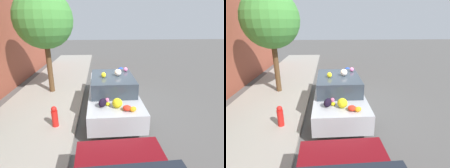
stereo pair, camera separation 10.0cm
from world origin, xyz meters
TOP-DOWN VIEW (x-y plane):
  - ground_plane at (0.00, 0.00)m, footprint 60.00×60.00m
  - sidewalk_curb at (0.00, 2.70)m, footprint 24.00×3.20m
  - street_tree at (1.86, 2.65)m, footprint 2.51×2.51m
  - fire_hydrant at (-1.28, 1.77)m, footprint 0.20×0.20m
  - art_car at (-0.04, -0.16)m, footprint 4.51×1.81m

SIDE VIEW (x-z plane):
  - ground_plane at x=0.00m, z-range 0.00..0.00m
  - sidewalk_curb at x=0.00m, z-range 0.00..0.10m
  - fire_hydrant at x=-1.28m, z-range 0.10..0.80m
  - art_car at x=-0.04m, z-range -0.11..1.57m
  - street_tree at x=1.86m, z-range 1.11..5.69m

